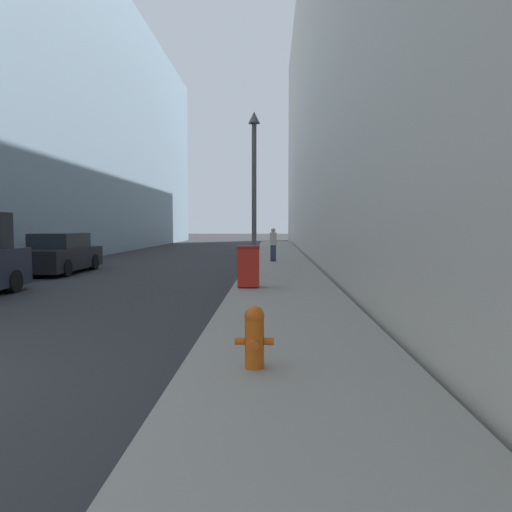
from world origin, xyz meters
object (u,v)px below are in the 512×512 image
Objects in this scene: trash_bin at (249,266)px; lamppost at (254,184)px; fire_hydrant at (254,335)px; pedestrian_on_sidewalk at (273,245)px; parked_sedan_near at (60,255)px.

lamppost is (0.01, 3.82, 2.56)m from trash_bin.
pedestrian_on_sidewalk is (0.25, 17.63, 0.39)m from fire_hydrant.
pedestrian_on_sidewalk is (0.68, 6.05, -2.36)m from lamppost.
trash_bin reaches higher than fire_hydrant.
fire_hydrant is 11.91m from lamppost.
parked_sedan_near is (-8.02, 13.14, 0.17)m from fire_hydrant.
fire_hydrant is at bearing -86.75° from trash_bin.
lamppost reaches higher than trash_bin.
lamppost is 6.53m from pedestrian_on_sidewalk.
trash_bin is 4.60m from lamppost.
trash_bin is 0.73× the size of pedestrian_on_sidewalk.
lamppost is 3.60× the size of pedestrian_on_sidewalk.
pedestrian_on_sidewalk is (0.70, 9.87, 0.20)m from trash_bin.
parked_sedan_near is (-7.58, 5.38, -0.02)m from trash_bin.
fire_hydrant is 17.64m from pedestrian_on_sidewalk.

